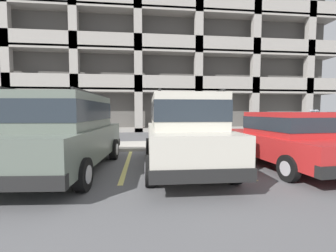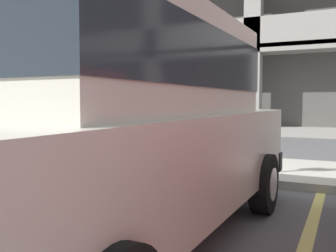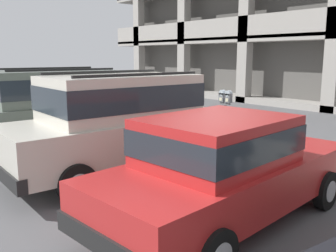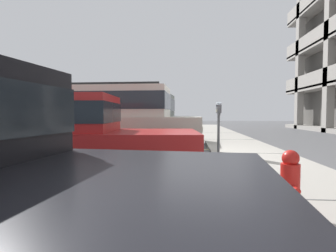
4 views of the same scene
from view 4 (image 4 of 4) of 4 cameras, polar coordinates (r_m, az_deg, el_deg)
The scene contains 8 objects.
ground_plane at distance 7.53m, azimuth 8.04°, elevation -7.03°, with size 80.00×80.00×0.10m.
sidewalk at distance 7.70m, azimuth 17.81°, elevation -6.09°, with size 40.00×2.20×0.12m.
parking_stall_lines at distance 6.10m, azimuth -4.50°, elevation -8.78°, with size 12.15×4.80×0.01m.
silver_suv at distance 7.63m, azimuth -10.83°, elevation 1.67°, with size 2.08×4.81×2.03m.
red_sedan at distance 10.59m, azimuth -6.85°, elevation 1.94°, with size 2.25×4.90×2.03m.
dark_hatchback at distance 5.02m, azimuth -20.87°, elevation -1.97°, with size 2.13×4.62×1.54m.
parking_meter_near at distance 7.24m, azimuth 10.97°, elevation 2.27°, with size 0.35×0.12×1.41m.
fire_hydrant at distance 3.19m, azimuth 25.00°, elevation -11.12°, with size 0.30×0.30×0.70m.
Camera 4 is at (7.41, -0.44, 1.21)m, focal length 28.00 mm.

